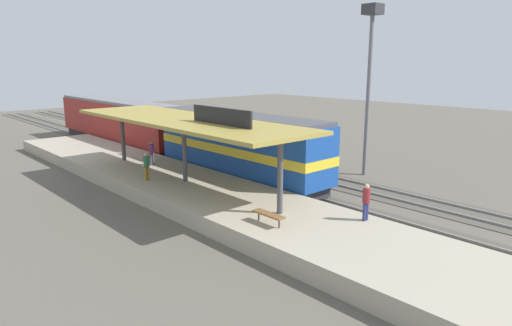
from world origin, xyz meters
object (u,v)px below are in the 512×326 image
at_px(passenger_carriage_single, 118,122).
at_px(light_mast, 370,55).
at_px(freight_car, 256,139).
at_px(locomotive, 239,146).
at_px(person_waiting, 146,165).
at_px(platform_bench, 269,215).
at_px(person_walking, 366,200).
at_px(person_boarding, 152,152).

distance_m(passenger_carriage_single, light_mast, 24.74).
bearing_deg(freight_car, passenger_carriage_single, 107.50).
height_order(locomotive, person_waiting, locomotive).
bearing_deg(person_waiting, platform_bench, -88.85).
bearing_deg(platform_bench, light_mast, 17.83).
height_order(person_waiting, person_walking, same).
bearing_deg(platform_bench, person_boarding, 81.36).
bearing_deg(passenger_carriage_single, person_walking, -94.66).
bearing_deg(locomotive, passenger_carriage_single, 90.00).
bearing_deg(passenger_carriage_single, person_waiting, -110.42).
bearing_deg(person_walking, person_boarding, 95.04).
height_order(locomotive, person_boarding, locomotive).
xyz_separation_m(platform_bench, person_boarding, (2.12, 13.93, 0.51)).
relative_size(locomotive, person_boarding, 8.44).
distance_m(locomotive, passenger_carriage_single, 18.00).
relative_size(platform_bench, person_boarding, 0.99).
height_order(freight_car, person_boarding, freight_car).
bearing_deg(freight_car, light_mast, -68.40).
xyz_separation_m(passenger_carriage_single, person_walking, (-2.42, -29.71, -0.46)).
relative_size(platform_bench, person_walking, 0.99).
height_order(platform_bench, person_walking, person_walking).
relative_size(passenger_carriage_single, freight_car, 1.67).
height_order(locomotive, passenger_carriage_single, locomotive).
height_order(platform_bench, light_mast, light_mast).
distance_m(platform_bench, locomotive, 10.96).
bearing_deg(freight_car, person_waiting, -169.07).
height_order(freight_car, light_mast, light_mast).
height_order(locomotive, freight_car, locomotive).
bearing_deg(person_waiting, person_boarding, 56.40).
relative_size(freight_car, light_mast, 1.03).
bearing_deg(person_boarding, locomotive, -51.16).
height_order(person_walking, person_boarding, same).
height_order(platform_bench, passenger_carriage_single, passenger_carriage_single).
xyz_separation_m(locomotive, freight_car, (4.60, 3.41, -0.44)).
xyz_separation_m(person_walking, person_boarding, (-1.46, 16.54, 0.00)).
distance_m(platform_bench, freight_car, 16.42).
bearing_deg(person_walking, platform_bench, 143.96).
bearing_deg(platform_bench, person_waiting, 91.15).
distance_m(person_waiting, person_walking, 13.57).
height_order(passenger_carriage_single, person_boarding, passenger_carriage_single).
relative_size(passenger_carriage_single, light_mast, 1.71).
distance_m(freight_car, person_boarding, 8.60).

